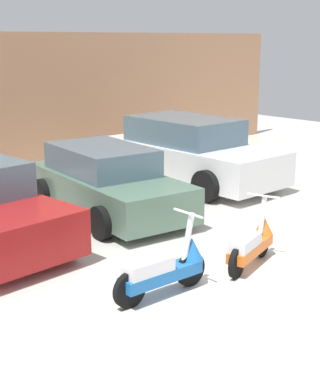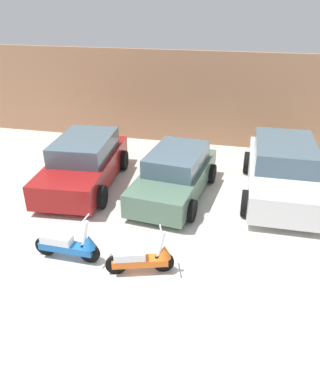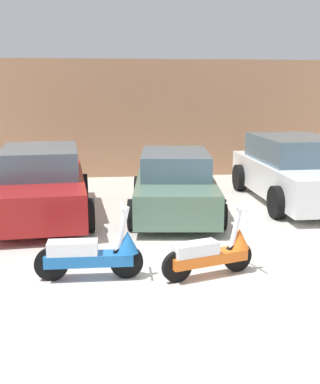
# 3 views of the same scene
# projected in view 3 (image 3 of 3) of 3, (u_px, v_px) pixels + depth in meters

# --- Properties ---
(ground_plane) EXTENTS (28.00, 28.00, 0.00)m
(ground_plane) POSITION_uv_depth(u_px,v_px,m) (196.00, 295.00, 6.06)
(ground_plane) COLOR silver
(wall_back) EXTENTS (19.60, 0.12, 3.32)m
(wall_back) POSITION_uv_depth(u_px,v_px,m) (143.00, 119.00, 13.76)
(wall_back) COLOR tan
(wall_back) RESTS_ON ground_plane
(scooter_front_left) EXTENTS (1.47, 0.53, 1.02)m
(scooter_front_left) POSITION_uv_depth(u_px,v_px,m) (94.00, 253.00, 6.49)
(scooter_front_left) COLOR black
(scooter_front_left) RESTS_ON ground_plane
(scooter_front_right) EXTENTS (1.34, 0.66, 0.96)m
(scooter_front_right) POSITION_uv_depth(u_px,v_px,m) (212.00, 252.00, 6.60)
(scooter_front_right) COLOR black
(scooter_front_right) RESTS_ON ground_plane
(car_rear_left) EXTENTS (2.20, 4.16, 1.37)m
(car_rear_left) POSITION_uv_depth(u_px,v_px,m) (41.00, 184.00, 9.65)
(car_rear_left) COLOR maroon
(car_rear_left) RESTS_ON ground_plane
(car_rear_center) EXTENTS (2.10, 3.85, 1.26)m
(car_rear_center) POSITION_uv_depth(u_px,v_px,m) (175.00, 184.00, 9.89)
(car_rear_center) COLOR #51705B
(car_rear_center) RESTS_ON ground_plane
(car_rear_right) EXTENTS (2.11, 4.31, 1.46)m
(car_rear_right) POSITION_uv_depth(u_px,v_px,m) (296.00, 171.00, 10.91)
(car_rear_right) COLOR white
(car_rear_right) RESTS_ON ground_plane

